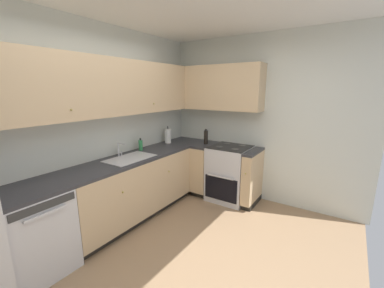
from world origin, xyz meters
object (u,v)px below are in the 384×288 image
(dishwasher, at_px, (34,233))
(oven_range, at_px, (230,173))
(oil_bottle, at_px, (206,137))
(paper_towel_roll, at_px, (168,136))
(soap_bottle, at_px, (141,145))

(dishwasher, xyz_separation_m, oven_range, (2.60, -0.89, 0.03))
(oil_bottle, bearing_deg, paper_towel_roll, 115.83)
(dishwasher, distance_m, oven_range, 2.75)
(oven_range, distance_m, paper_towel_roll, 1.23)
(oven_range, height_order, soap_bottle, soap_bottle)
(dishwasher, height_order, soap_bottle, soap_bottle)
(dishwasher, relative_size, oil_bottle, 3.33)
(paper_towel_roll, height_order, oil_bottle, paper_towel_roll)
(dishwasher, height_order, oil_bottle, oil_bottle)
(dishwasher, distance_m, oil_bottle, 2.68)
(oven_range, xyz_separation_m, paper_towel_roll, (-0.31, 1.05, 0.56))
(paper_towel_roll, bearing_deg, soap_bottle, 178.20)
(oil_bottle, bearing_deg, oven_range, -87.60)
(soap_bottle, relative_size, oil_bottle, 0.72)
(soap_bottle, height_order, oil_bottle, oil_bottle)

